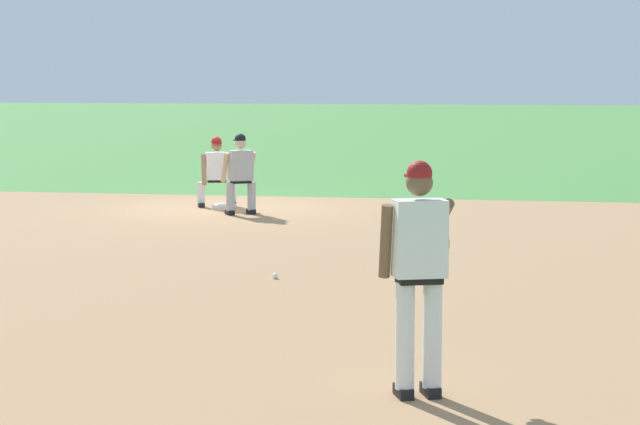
# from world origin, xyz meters

# --- Properties ---
(ground_plane) EXTENTS (160.00, 160.00, 0.00)m
(ground_plane) POSITION_xyz_m (0.00, 0.00, 0.00)
(ground_plane) COLOR #47843D
(infield_dirt_patch) EXTENTS (18.00, 18.00, 0.01)m
(infield_dirt_patch) POSITION_xyz_m (-6.48, -2.47, 0.00)
(infield_dirt_patch) COLOR #A87F56
(infield_dirt_patch) RESTS_ON ground
(first_base_bag) EXTENTS (0.38, 0.38, 0.09)m
(first_base_bag) POSITION_xyz_m (0.00, 0.00, 0.04)
(first_base_bag) COLOR white
(first_base_bag) RESTS_ON ground
(baseball) EXTENTS (0.07, 0.07, 0.07)m
(baseball) POSITION_xyz_m (-7.61, -2.63, 0.04)
(baseball) COLOR white
(baseball) RESTS_ON ground
(pitcher) EXTENTS (0.81, 0.60, 1.86)m
(pitcher) POSITION_xyz_m (-12.92, -4.93, 1.06)
(pitcher) COLOR black
(pitcher) RESTS_ON ground
(first_baseman) EXTENTS (0.85, 0.96, 1.34)m
(first_baseman) POSITION_xyz_m (0.30, 0.19, 0.73)
(first_baseman) COLOR black
(first_baseman) RESTS_ON ground
(baserunner) EXTENTS (0.63, 0.68, 1.46)m
(baserunner) POSITION_xyz_m (-0.84, -0.53, 0.79)
(baserunner) COLOR black
(baserunner) RESTS_ON ground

